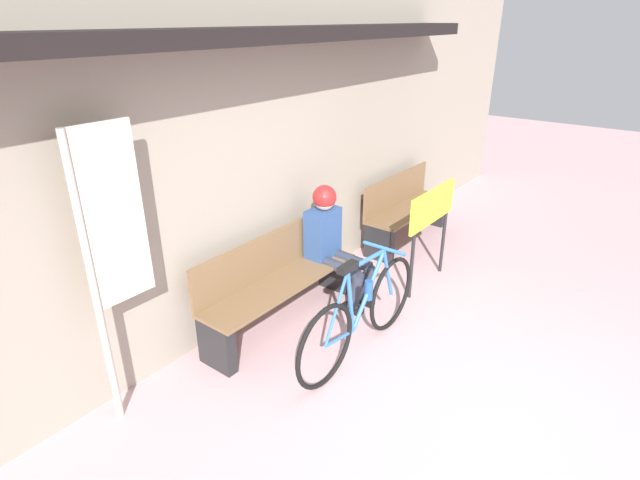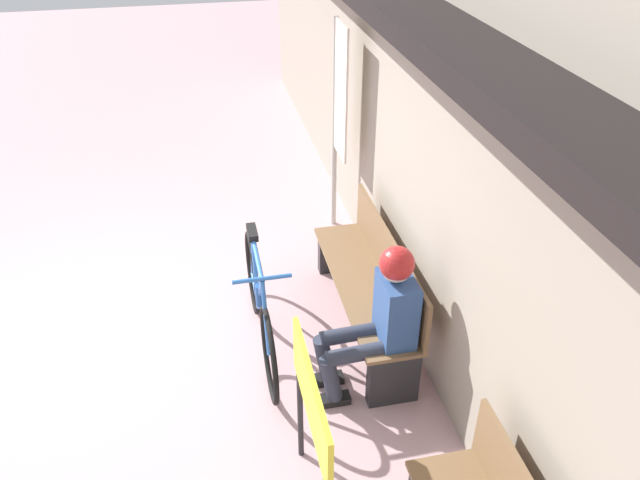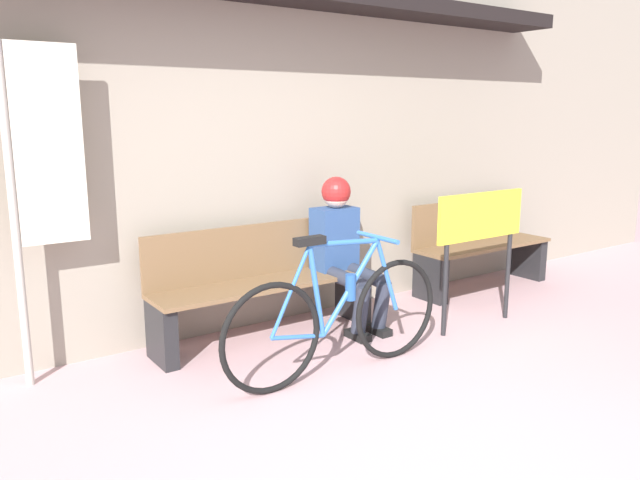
% 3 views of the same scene
% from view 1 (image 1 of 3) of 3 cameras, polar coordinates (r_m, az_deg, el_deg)
% --- Properties ---
extents(ground_plane, '(24.00, 24.00, 0.00)m').
position_cam_1_polar(ground_plane, '(3.83, 17.66, -20.46)').
color(ground_plane, '#C69EA3').
extents(storefront_wall, '(12.00, 0.56, 3.20)m').
position_cam_1_polar(storefront_wall, '(4.20, -10.88, 10.51)').
color(storefront_wall, '#9E9384').
rests_on(storefront_wall, ground_plane).
extents(park_bench_near, '(1.72, 0.42, 0.84)m').
position_cam_1_polar(park_bench_near, '(4.59, -4.81, -4.98)').
color(park_bench_near, brown).
rests_on(park_bench_near, ground_plane).
extents(bicycle, '(1.67, 0.40, 0.93)m').
position_cam_1_polar(bicycle, '(4.17, 4.75, -8.40)').
color(bicycle, black).
rests_on(bicycle, ground_plane).
extents(person_seated, '(0.34, 0.66, 1.17)m').
position_cam_1_polar(person_seated, '(4.84, 1.34, 0.38)').
color(person_seated, '#2D3342').
rests_on(person_seated, ground_plane).
extents(park_bench_far, '(1.49, 0.42, 0.84)m').
position_cam_1_polar(park_bench_far, '(6.38, 9.72, 3.28)').
color(park_bench_far, brown).
rests_on(park_bench_far, ground_plane).
extents(banner_pole, '(0.45, 0.05, 2.06)m').
position_cam_1_polar(banner_pole, '(3.44, -23.10, -0.26)').
color(banner_pole, '#B7B2A8').
rests_on(banner_pole, ground_plane).
extents(signboard, '(0.90, 0.04, 1.07)m').
position_cam_1_polar(signboard, '(5.17, 12.67, 2.94)').
color(signboard, '#232326').
rests_on(signboard, ground_plane).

